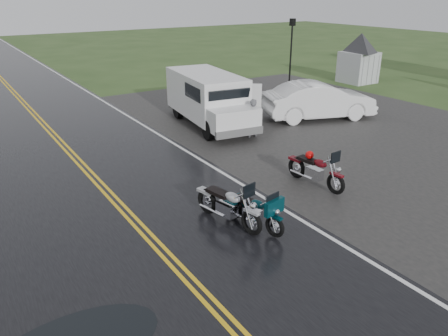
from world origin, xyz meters
The scene contains 11 objects.
ground centered at (0.00, 0.00, 0.00)m, with size 120.00×120.00×0.00m, color #2D471E.
road centered at (0.00, 10.00, 0.02)m, with size 8.00×100.00×0.04m, color black.
parking_pad centered at (11.00, 5.00, 0.01)m, with size 14.00×24.00×0.03m, color black.
visitor_center centered at (20.00, 12.00, 2.40)m, with size 16.00×10.00×4.80m, color #A8AAAD, non-canonical shape.
motorcycle_red centered at (5.74, 0.35, 0.66)m, with size 0.81×2.23×1.32m, color #5F0A12, non-canonical shape.
motorcycle_teal centered at (2.63, -0.58, 0.58)m, with size 0.72×1.97×1.16m, color #042E35, non-canonical shape.
motorcycle_silver centered at (2.21, -0.18, 0.67)m, with size 0.83×2.28×1.34m, color #A7A8AF, non-canonical shape.
van_white centered at (5.27, 6.95, 1.19)m, with size 2.28×6.07×2.38m, color white, non-canonical shape.
person_at_van centered at (7.00, 6.30, 0.81)m, with size 0.59×0.39×1.62m, color #505156.
sedan_white centered at (11.36, 6.85, 0.87)m, with size 1.85×5.30×1.75m, color silver.
lamp_post_far_right centered at (14.40, 12.47, 2.15)m, with size 0.37×0.37×4.30m, color black, non-canonical shape.
Camera 1 is at (-3.60, -7.83, 5.80)m, focal length 35.00 mm.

